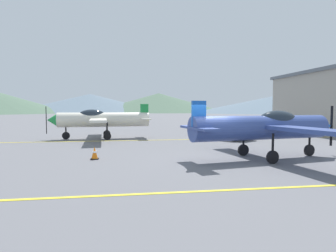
% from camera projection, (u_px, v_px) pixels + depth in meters
% --- Properties ---
extents(ground_plane, '(400.00, 400.00, 0.00)m').
position_uv_depth(ground_plane, '(204.00, 161.00, 12.95)').
color(ground_plane, slate).
extents(apron_line_near, '(80.00, 0.16, 0.01)m').
position_uv_depth(apron_line_near, '(248.00, 189.00, 8.45)').
color(apron_line_near, yellow).
rests_on(apron_line_near, ground_plane).
extents(apron_line_far, '(80.00, 0.16, 0.01)m').
position_uv_depth(apron_line_far, '(172.00, 140.00, 21.51)').
color(apron_line_far, yellow).
rests_on(apron_line_far, ground_plane).
extents(airplane_near, '(7.79, 8.91, 2.67)m').
position_uv_depth(airplane_near, '(267.00, 127.00, 13.43)').
color(airplane_near, '#33478C').
rests_on(airplane_near, ground_plane).
extents(airplane_mid, '(7.74, 8.91, 2.67)m').
position_uv_depth(airplane_mid, '(100.00, 119.00, 22.31)').
color(airplane_mid, silver).
rests_on(airplane_mid, ground_plane).
extents(car_sedan, '(3.98, 4.54, 1.62)m').
position_uv_depth(car_sedan, '(225.00, 128.00, 22.10)').
color(car_sedan, white).
rests_on(car_sedan, ground_plane).
extents(traffic_cone_front, '(0.36, 0.36, 0.59)m').
position_uv_depth(traffic_cone_front, '(95.00, 153.00, 13.39)').
color(traffic_cone_front, black).
rests_on(traffic_cone_front, ground_plane).
extents(hill_centerleft, '(80.17, 80.17, 9.78)m').
position_uv_depth(hill_centerleft, '(90.00, 103.00, 157.16)').
color(hill_centerleft, slate).
rests_on(hill_centerleft, ground_plane).
extents(hill_centerright, '(73.61, 73.61, 10.31)m').
position_uv_depth(hill_centerright, '(159.00, 103.00, 159.08)').
color(hill_centerright, '#4C6651').
rests_on(hill_centerright, ground_plane).
extents(hill_right, '(79.12, 79.12, 8.02)m').
position_uv_depth(hill_right, '(275.00, 104.00, 137.83)').
color(hill_right, slate).
rests_on(hill_right, ground_plane).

